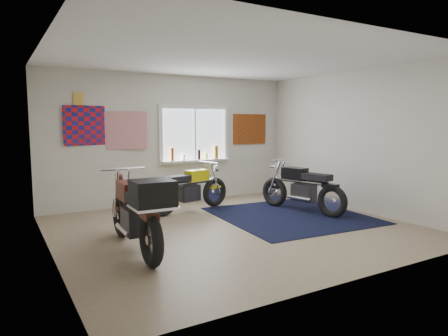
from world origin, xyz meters
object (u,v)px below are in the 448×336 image
yellow_triumph (190,190)px  black_chrome_bike (302,189)px  maroon_tourer (137,212)px  navy_rug (291,215)px

yellow_triumph → black_chrome_bike: (1.83, -1.13, 0.02)m
black_chrome_bike → maroon_tourer: maroon_tourer is taller
yellow_triumph → maroon_tourer: maroon_tourer is taller
navy_rug → black_chrome_bike: (0.41, 0.17, 0.43)m
navy_rug → maroon_tourer: size_ratio=1.24×
navy_rug → yellow_triumph: size_ratio=1.42×
yellow_triumph → black_chrome_bike: black_chrome_bike is taller
yellow_triumph → black_chrome_bike: 2.15m
black_chrome_bike → maroon_tourer: (-3.51, -0.82, 0.12)m
navy_rug → black_chrome_bike: black_chrome_bike is taller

